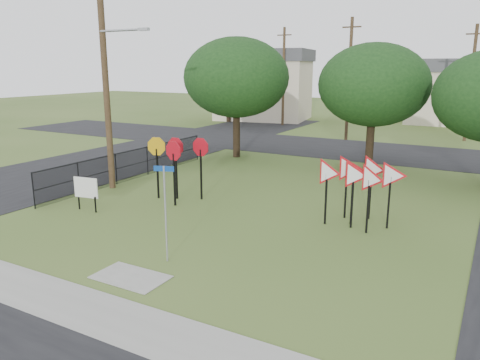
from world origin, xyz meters
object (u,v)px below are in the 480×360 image
(stop_sign_cluster, at_px, (177,155))
(info_board, at_px, (86,189))
(street_name_sign, at_px, (165,207))
(yield_sign_cluster, at_px, (359,176))

(stop_sign_cluster, distance_m, info_board, 3.84)
(stop_sign_cluster, bearing_deg, info_board, -127.02)
(stop_sign_cluster, bearing_deg, street_name_sign, -56.36)
(street_name_sign, height_order, stop_sign_cluster, street_name_sign)
(yield_sign_cluster, bearing_deg, stop_sign_cluster, -175.71)
(street_name_sign, bearing_deg, stop_sign_cluster, 123.64)
(info_board, bearing_deg, stop_sign_cluster, 52.98)
(yield_sign_cluster, xyz_separation_m, info_board, (-9.69, -3.51, -0.90))
(stop_sign_cluster, height_order, info_board, stop_sign_cluster)
(street_name_sign, relative_size, info_board, 2.11)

